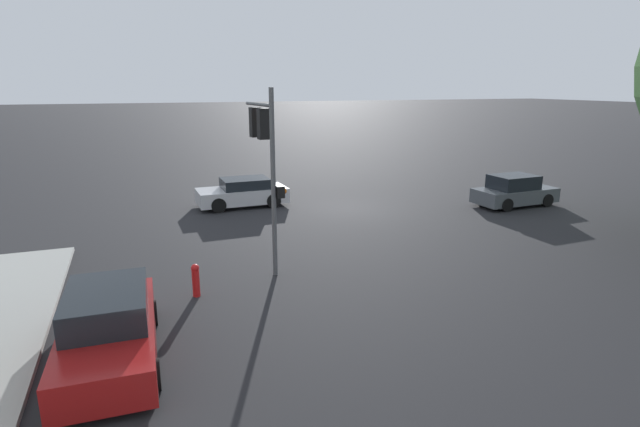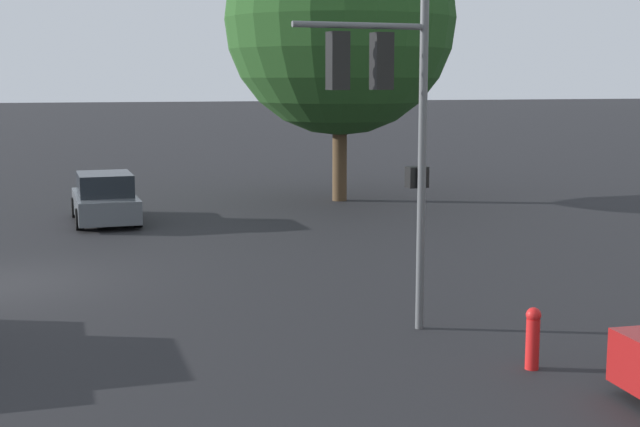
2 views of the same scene
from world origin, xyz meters
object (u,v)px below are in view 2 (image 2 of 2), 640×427
traffic_signal (383,101)px  fire_hydrant (533,336)px  crossing_car_0 (105,199)px  street_tree (340,19)px

traffic_signal → fire_hydrant: traffic_signal is taller
traffic_signal → crossing_car_0: size_ratio=1.38×
crossing_car_0 → fire_hydrant: bearing=-163.0°
traffic_signal → crossing_car_0: traffic_signal is taller
street_tree → fire_hydrant: bearing=-8.1°
street_tree → traffic_signal: (15.76, -4.05, -2.34)m
fire_hydrant → traffic_signal: bearing=-148.6°
street_tree → traffic_signal: street_tree is taller
traffic_signal → crossing_car_0: bearing=12.1°
crossing_car_0 → traffic_signal: bearing=-165.4°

